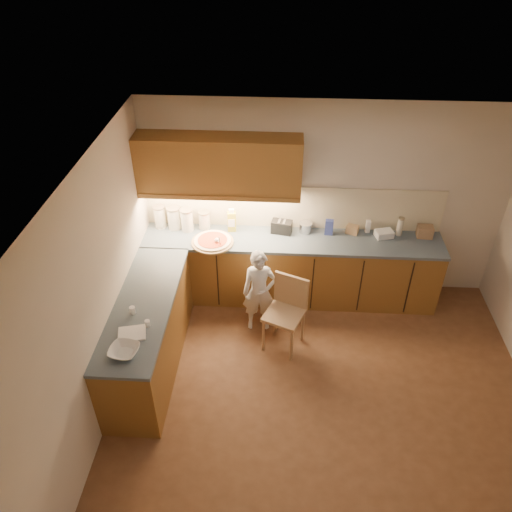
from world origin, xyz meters
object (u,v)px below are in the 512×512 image
object	(u,v)px
pizza_on_board	(213,241)
toaster	(282,227)
child	(259,291)
oil_jug	(232,221)
wooden_chair	(287,308)

from	to	relation	value
pizza_on_board	toaster	xyz separation A→B (m)	(0.85, 0.29, 0.06)
child	oil_jug	bearing A→B (deg)	112.14
child	toaster	bearing A→B (deg)	67.21
child	wooden_chair	bearing A→B (deg)	-42.06
pizza_on_board	wooden_chair	xyz separation A→B (m)	(0.94, -0.72, -0.41)
child	oil_jug	xyz separation A→B (m)	(-0.40, 0.76, 0.51)
wooden_chair	oil_jug	size ratio (longest dim) A/B	2.92
oil_jug	wooden_chair	bearing A→B (deg)	-54.26
wooden_chair	toaster	world-z (taller)	toaster
wooden_chair	pizza_on_board	bearing A→B (deg)	165.31
pizza_on_board	child	xyz separation A→B (m)	(0.61, -0.47, -0.39)
wooden_chair	oil_jug	distance (m)	1.35
oil_jug	pizza_on_board	bearing A→B (deg)	-125.40
pizza_on_board	toaster	size ratio (longest dim) A/B	1.88
child	toaster	distance (m)	0.91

